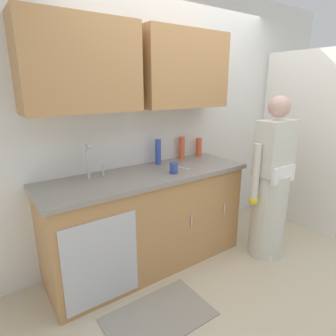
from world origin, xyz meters
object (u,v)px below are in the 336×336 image
at_px(bottle_water_short, 182,148).
at_px(cup_by_sink, 174,168).
at_px(bottle_dish_liquid, 199,147).
at_px(knife_on_counter, 179,167).
at_px(bottle_water_tall, 158,152).
at_px(sink, 100,184).
at_px(person_at_sink, 270,192).

distance_m(bottle_water_short, cup_by_sink, 0.56).
bearing_deg(bottle_dish_liquid, cup_by_sink, -149.04).
distance_m(cup_by_sink, knife_on_counter, 0.21).
xyz_separation_m(bottle_water_tall, knife_on_counter, (0.09, -0.23, -0.12)).
distance_m(bottle_water_tall, cup_by_sink, 0.37).
bearing_deg(sink, cup_by_sink, -13.83).
relative_size(bottle_water_short, bottle_dish_liquid, 1.17).
xyz_separation_m(person_at_sink, cup_by_sink, (-0.90, 0.41, 0.30)).
height_order(bottle_dish_liquid, knife_on_counter, bottle_dish_liquid).
relative_size(person_at_sink, bottle_water_short, 6.82).
bearing_deg(knife_on_counter, bottle_dish_liquid, 95.12).
distance_m(sink, bottle_dish_liquid, 1.30).
xyz_separation_m(sink, bottle_dish_liquid, (1.27, 0.22, 0.12)).
bearing_deg(cup_by_sink, bottle_dish_liquid, 30.96).
xyz_separation_m(cup_by_sink, knife_on_counter, (0.16, 0.12, -0.05)).
xyz_separation_m(bottle_water_short, bottle_dish_liquid, (0.24, -0.01, -0.02)).
distance_m(person_at_sink, bottle_water_tall, 1.19).
relative_size(bottle_dish_liquid, cup_by_sink, 2.02).
xyz_separation_m(bottle_water_short, bottle_water_tall, (-0.33, -0.04, 0.01)).
bearing_deg(cup_by_sink, knife_on_counter, 38.30).
xyz_separation_m(sink, bottle_water_short, (1.04, 0.23, 0.13)).
bearing_deg(bottle_dish_liquid, person_at_sink, -71.26).
xyz_separation_m(bottle_water_short, cup_by_sink, (-0.39, -0.39, -0.07)).
bearing_deg(bottle_water_tall, bottle_water_short, 6.51).
bearing_deg(knife_on_counter, person_at_sink, 31.15).
xyz_separation_m(bottle_water_short, knife_on_counter, (-0.24, -0.27, -0.12)).
bearing_deg(knife_on_counter, bottle_water_tall, 179.19).
bearing_deg(cup_by_sink, bottle_water_tall, 79.83).
relative_size(sink, cup_by_sink, 4.99).
distance_m(bottle_water_short, bottle_water_tall, 0.33).
distance_m(sink, cup_by_sink, 0.67).
height_order(person_at_sink, bottle_dish_liquid, person_at_sink).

